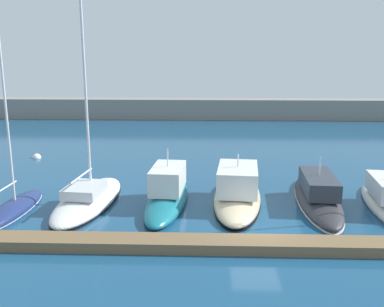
{
  "coord_description": "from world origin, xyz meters",
  "views": [
    {
      "loc": [
        -2.58,
        -20.58,
        9.01
      ],
      "look_at": [
        -3.52,
        6.08,
        2.78
      ],
      "focal_mm": 40.15,
      "sensor_mm": 36.0,
      "label": 1
    }
  ],
  "objects_px": {
    "sailboat_white_third": "(88,198)",
    "motorboat_teal_fourth": "(168,193)",
    "motorboat_sand_fifth": "(237,191)",
    "sailboat_navy_second": "(14,207)",
    "mooring_buoy_white": "(37,158)",
    "motorboat_charcoal_sixth": "(317,195)"
  },
  "relations": [
    {
      "from": "sailboat_navy_second",
      "to": "mooring_buoy_white",
      "type": "bearing_deg",
      "value": 18.53
    },
    {
      "from": "sailboat_navy_second",
      "to": "motorboat_charcoal_sixth",
      "type": "bearing_deg",
      "value": -81.02
    },
    {
      "from": "sailboat_navy_second",
      "to": "motorboat_sand_fifth",
      "type": "xyz_separation_m",
      "value": [
        13.16,
        2.19,
        0.37
      ]
    },
    {
      "from": "motorboat_charcoal_sixth",
      "to": "mooring_buoy_white",
      "type": "height_order",
      "value": "motorboat_charcoal_sixth"
    },
    {
      "from": "sailboat_navy_second",
      "to": "sailboat_white_third",
      "type": "relative_size",
      "value": 0.8
    },
    {
      "from": "sailboat_white_third",
      "to": "mooring_buoy_white",
      "type": "distance_m",
      "value": 14.11
    },
    {
      "from": "motorboat_sand_fifth",
      "to": "mooring_buoy_white",
      "type": "xyz_separation_m",
      "value": [
        -16.97,
        10.86,
        -0.65
      ]
    },
    {
      "from": "sailboat_white_third",
      "to": "motorboat_teal_fourth",
      "type": "height_order",
      "value": "sailboat_white_third"
    },
    {
      "from": "motorboat_charcoal_sixth",
      "to": "mooring_buoy_white",
      "type": "bearing_deg",
      "value": 67.51
    },
    {
      "from": "motorboat_sand_fifth",
      "to": "motorboat_charcoal_sixth",
      "type": "relative_size",
      "value": 1.01
    },
    {
      "from": "motorboat_teal_fourth",
      "to": "motorboat_sand_fifth",
      "type": "distance_m",
      "value": 4.34
    },
    {
      "from": "sailboat_navy_second",
      "to": "motorboat_teal_fourth",
      "type": "height_order",
      "value": "sailboat_navy_second"
    },
    {
      "from": "motorboat_teal_fourth",
      "to": "motorboat_charcoal_sixth",
      "type": "relative_size",
      "value": 0.89
    },
    {
      "from": "motorboat_teal_fourth",
      "to": "sailboat_white_third",
      "type": "bearing_deg",
      "value": 97.44
    },
    {
      "from": "motorboat_sand_fifth",
      "to": "motorboat_teal_fourth",
      "type": "bearing_deg",
      "value": 102.76
    },
    {
      "from": "motorboat_teal_fourth",
      "to": "mooring_buoy_white",
      "type": "distance_m",
      "value": 17.08
    },
    {
      "from": "sailboat_white_third",
      "to": "motorboat_teal_fourth",
      "type": "distance_m",
      "value": 4.85
    },
    {
      "from": "motorboat_sand_fifth",
      "to": "sailboat_navy_second",
      "type": "bearing_deg",
      "value": 104.64
    },
    {
      "from": "sailboat_white_third",
      "to": "motorboat_teal_fourth",
      "type": "relative_size",
      "value": 2.02
    },
    {
      "from": "motorboat_sand_fifth",
      "to": "motorboat_charcoal_sixth",
      "type": "bearing_deg",
      "value": -85.54
    },
    {
      "from": "motorboat_teal_fourth",
      "to": "motorboat_charcoal_sixth",
      "type": "xyz_separation_m",
      "value": [
        9.24,
        0.51,
        -0.21
      ]
    },
    {
      "from": "sailboat_white_third",
      "to": "motorboat_sand_fifth",
      "type": "xyz_separation_m",
      "value": [
        9.14,
        0.87,
        0.24
      ]
    }
  ]
}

